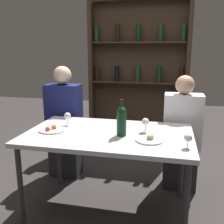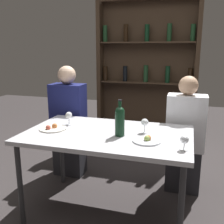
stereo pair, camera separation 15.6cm
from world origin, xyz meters
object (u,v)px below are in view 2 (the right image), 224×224
(wine_bottle, at_px, (120,120))
(food_plate_0, at_px, (53,128))
(seated_person_left, at_px, (69,125))
(food_plate_1, at_px, (147,140))
(wine_glass_1, at_px, (69,116))
(seated_person_right, at_px, (185,139))
(wine_glass_0, at_px, (184,140))
(wine_glass_2, at_px, (145,123))

(wine_bottle, height_order, food_plate_0, wine_bottle)
(food_plate_0, relative_size, seated_person_left, 0.19)
(food_plate_1, bearing_deg, food_plate_0, 174.99)
(seated_person_left, bearing_deg, wine_glass_1, -63.26)
(wine_bottle, height_order, seated_person_right, seated_person_right)
(wine_bottle, bearing_deg, food_plate_0, -179.94)
(wine_glass_0, height_order, food_plate_1, wine_glass_0)
(wine_glass_1, distance_m, wine_glass_2, 0.72)
(wine_bottle, distance_m, seated_person_right, 0.89)
(food_plate_0, bearing_deg, wine_glass_2, 9.79)
(food_plate_1, xyz_separation_m, seated_person_right, (0.27, 0.72, -0.20))
(food_plate_0, bearing_deg, wine_glass_0, -8.66)
(wine_glass_1, xyz_separation_m, food_plate_1, (0.78, -0.25, -0.07))
(wine_glass_2, height_order, seated_person_left, seated_person_left)
(food_plate_0, bearing_deg, wine_glass_1, 66.73)
(food_plate_0, bearing_deg, seated_person_left, 104.11)
(food_plate_0, distance_m, seated_person_right, 1.31)
(wine_glass_0, bearing_deg, wine_glass_2, 137.11)
(wine_glass_0, bearing_deg, food_plate_0, 171.34)
(seated_person_left, xyz_separation_m, seated_person_right, (1.29, -0.00, -0.04))
(food_plate_1, bearing_deg, wine_glass_0, -19.39)
(wine_bottle, distance_m, wine_glass_2, 0.23)
(wine_glass_0, bearing_deg, seated_person_left, 147.59)
(wine_bottle, height_order, wine_glass_2, wine_bottle)
(wine_glass_1, bearing_deg, wine_glass_2, -3.02)
(wine_bottle, bearing_deg, seated_person_left, 140.22)
(wine_glass_1, xyz_separation_m, seated_person_left, (-0.24, 0.47, -0.24))
(wine_glass_0, distance_m, food_plate_0, 1.14)
(wine_glass_1, relative_size, food_plate_0, 0.52)
(wine_bottle, bearing_deg, seated_person_right, 51.62)
(wine_bottle, xyz_separation_m, food_plate_1, (0.24, -0.08, -0.12))
(wine_glass_1, height_order, seated_person_right, seated_person_right)
(wine_glass_1, bearing_deg, food_plate_0, -113.27)
(wine_glass_0, height_order, seated_person_right, seated_person_right)
(wine_glass_0, distance_m, seated_person_left, 1.54)
(food_plate_0, bearing_deg, food_plate_1, -5.01)
(wine_bottle, relative_size, food_plate_1, 1.39)
(wine_glass_0, relative_size, seated_person_left, 0.09)
(food_plate_0, relative_size, food_plate_1, 1.10)
(wine_glass_2, relative_size, seated_person_left, 0.10)
(food_plate_0, bearing_deg, wine_bottle, 0.06)
(wine_glass_0, bearing_deg, food_plate_1, 160.61)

